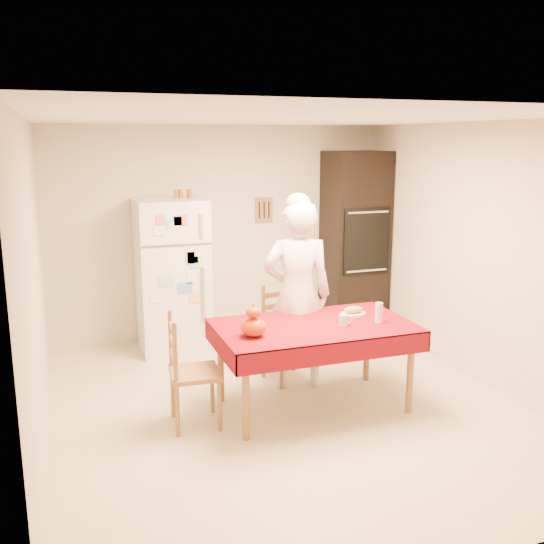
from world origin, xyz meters
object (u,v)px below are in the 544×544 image
seated_woman (297,295)px  bread_plate (353,314)px  dining_table (314,332)px  wine_glass (379,313)px  chair_left (187,367)px  oven_cabinet (355,242)px  refrigerator (172,276)px  pumpkin_lower (253,327)px  chair_far (285,329)px  coffee_mug (344,320)px

seated_woman → bread_plate: 0.55m
dining_table → wine_glass: bearing=-12.7°
chair_left → bread_plate: size_ratio=3.96×
oven_cabinet → bread_plate: size_ratio=9.17×
dining_table → wine_glass: wine_glass is taller
wine_glass → bread_plate: size_ratio=0.73×
oven_cabinet → dining_table: size_ratio=1.29×
oven_cabinet → wine_glass: 2.30m
refrigerator → chair_left: 1.98m
chair_left → pumpkin_lower: 0.64m
dining_table → seated_woman: seated_woman is taller
oven_cabinet → chair_left: (-2.52, -1.99, -0.59)m
seated_woman → chair_left: bearing=35.8°
chair_far → wine_glass: bearing=-68.1°
chair_left → pumpkin_lower: size_ratio=4.56×
oven_cabinet → bread_plate: oven_cabinet is taller
oven_cabinet → chair_far: bearing=-137.6°
wine_glass → pumpkin_lower: bearing=-179.7°
refrigerator → oven_cabinet: size_ratio=0.77×
dining_table → refrigerator: bearing=114.2°
oven_cabinet → bread_plate: bearing=-117.1°
oven_cabinet → chair_left: bearing=-141.8°
refrigerator → seated_woman: (0.92, -1.46, 0.05)m
chair_left → chair_far: bearing=-53.4°
bread_plate → wine_glass: bearing=-69.7°
bread_plate → refrigerator: bearing=126.6°
chair_far → refrigerator: bearing=113.6°
dining_table → wine_glass: 0.60m
bread_plate → dining_table: bearing=-161.4°
seated_woman → bread_plate: size_ratio=7.50×
refrigerator → wine_glass: (1.44, -2.08, -0.00)m
refrigerator → oven_cabinet: 2.29m
refrigerator → chair_far: 1.55m
wine_glass → refrigerator: bearing=124.7°
wine_glass → bread_plate: wine_glass is taller
pumpkin_lower → bread_plate: (1.05, 0.29, -0.07)m
wine_glass → coffee_mug: bearing=179.6°
oven_cabinet → coffee_mug: bearing=-119.1°
coffee_mug → bread_plate: coffee_mug is taller
chair_far → pumpkin_lower: 1.09m
dining_table → chair_left: 1.14m
seated_woman → wine_glass: 0.81m
coffee_mug → bread_plate: bearing=49.8°
dining_table → chair_far: size_ratio=1.79×
oven_cabinet → chair_left: oven_cabinet is taller
pumpkin_lower → wine_glass: 1.15m
pumpkin_lower → bread_plate: bearing=15.3°
coffee_mug → wine_glass: bearing=-0.4°
chair_far → coffee_mug: 0.92m
wine_glass → chair_left: bearing=175.2°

